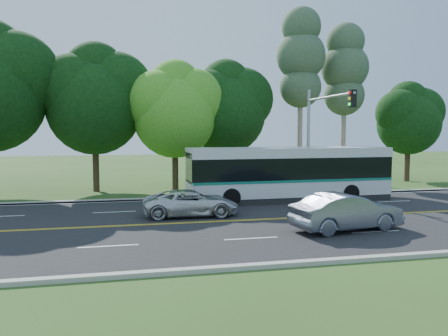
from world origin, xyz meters
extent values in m
plane|color=#284918|center=(0.00, 0.00, 0.00)|extent=(120.00, 120.00, 0.00)
cube|color=black|center=(0.00, 0.00, 0.01)|extent=(60.00, 14.00, 0.02)
cube|color=#A6A296|center=(0.00, 7.15, 0.07)|extent=(60.00, 0.30, 0.15)
cube|color=#A6A296|center=(0.00, -7.15, 0.07)|extent=(60.00, 0.30, 0.15)
cube|color=#284918|center=(0.00, 9.00, 0.05)|extent=(60.00, 4.00, 0.10)
cube|color=gold|center=(0.00, -0.08, 0.02)|extent=(57.00, 0.10, 0.00)
cube|color=gold|center=(0.00, 0.08, 0.02)|extent=(57.00, 0.10, 0.00)
cube|color=silver|center=(-6.00, -3.50, 0.02)|extent=(2.20, 0.12, 0.00)
cube|color=silver|center=(-0.50, -3.50, 0.02)|extent=(2.20, 0.12, 0.00)
cube|color=silver|center=(5.00, -3.50, 0.02)|extent=(2.20, 0.12, 0.00)
cube|color=silver|center=(-11.50, 3.50, 0.02)|extent=(2.20, 0.12, 0.00)
cube|color=silver|center=(-6.00, 3.50, 0.02)|extent=(2.20, 0.12, 0.00)
cube|color=silver|center=(-0.50, 3.50, 0.02)|extent=(2.20, 0.12, 0.00)
cube|color=silver|center=(5.00, 3.50, 0.02)|extent=(2.20, 0.12, 0.00)
cube|color=silver|center=(10.50, 3.50, 0.02)|extent=(2.20, 0.12, 0.00)
cube|color=silver|center=(0.00, 6.85, 0.02)|extent=(57.00, 0.12, 0.00)
cube|color=silver|center=(0.00, -6.85, 0.02)|extent=(57.00, 0.12, 0.00)
sphere|color=black|center=(-12.38, 11.30, 7.92)|extent=(5.76, 5.76, 5.76)
cylinder|color=black|center=(-7.50, 12.00, 1.80)|extent=(0.44, 0.44, 3.60)
sphere|color=black|center=(-7.50, 12.00, 5.91)|extent=(6.60, 6.60, 6.60)
sphere|color=black|center=(-6.02, 12.30, 7.23)|extent=(5.28, 5.28, 5.28)
sphere|color=black|center=(-8.82, 11.80, 7.06)|extent=(4.95, 4.95, 4.95)
sphere|color=black|center=(-7.40, 12.40, 8.38)|extent=(4.29, 4.29, 4.29)
cylinder|color=black|center=(-2.00, 11.00, 1.62)|extent=(0.44, 0.44, 3.24)
sphere|color=#3B971F|center=(-2.00, 11.00, 5.27)|extent=(5.80, 5.80, 5.80)
sphere|color=#3B971F|center=(-0.69, 11.30, 6.43)|extent=(4.64, 4.64, 4.64)
sphere|color=#3B971F|center=(-3.16, 10.80, 6.29)|extent=(4.35, 4.35, 4.35)
sphere|color=#3B971F|center=(-1.90, 11.40, 7.45)|extent=(3.77, 3.77, 3.77)
cylinder|color=black|center=(2.00, 12.50, 1.71)|extent=(0.44, 0.44, 3.42)
sphere|color=black|center=(2.00, 12.50, 5.52)|extent=(6.00, 6.00, 6.00)
sphere|color=black|center=(3.35, 12.80, 6.72)|extent=(4.80, 4.80, 4.80)
sphere|color=black|center=(0.80, 12.30, 6.57)|extent=(4.50, 4.50, 4.50)
sphere|color=black|center=(2.10, 12.90, 7.77)|extent=(3.90, 3.90, 3.90)
cylinder|color=gray|center=(8.00, 12.50, 4.90)|extent=(0.40, 0.40, 9.80)
sphere|color=#385736|center=(8.00, 12.50, 7.70)|extent=(3.23, 3.23, 3.23)
sphere|color=#385736|center=(8.00, 12.50, 10.08)|extent=(3.80, 3.80, 3.80)
sphere|color=#385736|center=(8.00, 12.50, 12.32)|extent=(3.04, 3.04, 3.04)
cylinder|color=gray|center=(12.00, 13.00, 4.55)|extent=(0.40, 0.40, 9.10)
sphere|color=#385736|center=(12.00, 13.00, 7.15)|extent=(3.23, 3.23, 3.23)
sphere|color=#385736|center=(12.00, 13.00, 9.36)|extent=(3.80, 3.80, 3.80)
sphere|color=#385736|center=(12.00, 13.00, 11.44)|extent=(3.04, 3.04, 3.04)
cylinder|color=black|center=(18.00, 13.00, 1.53)|extent=(0.44, 0.44, 3.06)
sphere|color=black|center=(18.00, 13.00, 4.88)|extent=(5.20, 5.20, 5.20)
sphere|color=black|center=(19.17, 13.30, 5.92)|extent=(4.16, 4.16, 4.16)
sphere|color=black|center=(16.96, 12.80, 5.79)|extent=(3.90, 3.90, 3.90)
sphere|color=black|center=(18.10, 13.40, 6.83)|extent=(3.38, 3.38, 3.38)
sphere|color=#A90E45|center=(3.00, 8.20, 0.75)|extent=(1.50, 1.50, 1.50)
sphere|color=#A90E45|center=(4.00, 8.20, 0.75)|extent=(1.50, 1.50, 1.50)
sphere|color=#A90E45|center=(5.00, 8.20, 0.75)|extent=(1.50, 1.50, 1.50)
sphere|color=#A90E45|center=(6.00, 8.20, 0.75)|extent=(1.50, 1.50, 1.50)
sphere|color=#A90E45|center=(7.00, 8.20, 0.75)|extent=(1.50, 1.50, 1.50)
sphere|color=#A90E45|center=(8.00, 8.20, 0.75)|extent=(1.50, 1.50, 1.50)
sphere|color=#A90E45|center=(9.00, 8.20, 0.75)|extent=(1.50, 1.50, 1.50)
sphere|color=#A90E45|center=(10.00, 8.20, 0.75)|extent=(1.50, 1.50, 1.50)
sphere|color=#A90E45|center=(11.00, 8.20, 0.75)|extent=(1.50, 1.50, 1.50)
cube|color=olive|center=(10.00, 7.40, 0.20)|extent=(3.50, 1.40, 0.40)
cylinder|color=#95989D|center=(6.50, 7.30, 3.50)|extent=(0.20, 0.20, 7.00)
cylinder|color=#95989D|center=(6.50, 4.30, 6.30)|extent=(0.14, 6.00, 0.14)
cube|color=black|center=(6.50, 1.50, 6.00)|extent=(0.32, 0.28, 0.95)
sphere|color=red|center=(6.33, 1.50, 6.30)|extent=(0.18, 0.18, 0.18)
sphere|color=yellow|center=(6.33, 1.50, 6.00)|extent=(0.18, 0.18, 0.18)
sphere|color=#19D833|center=(6.33, 1.50, 5.70)|extent=(0.18, 0.18, 0.18)
cube|color=silver|center=(4.38, 5.19, 0.90)|extent=(12.50, 2.92, 1.03)
cube|color=black|center=(4.38, 5.19, 2.06)|extent=(12.44, 2.96, 1.29)
cube|color=silver|center=(4.38, 5.19, 2.99)|extent=(12.50, 2.92, 0.58)
cube|color=#0B6B54|center=(4.38, 5.19, 1.35)|extent=(12.44, 2.97, 0.15)
cube|color=black|center=(-1.81, 5.05, 2.15)|extent=(0.11, 2.43, 1.77)
cube|color=#19E54C|center=(-1.80, 5.05, 3.15)|extent=(0.09, 1.59, 0.23)
cube|color=black|center=(4.38, 5.19, 0.20)|extent=(12.50, 2.82, 0.36)
cylinder|color=black|center=(0.43, 3.86, 0.54)|extent=(1.04, 0.31, 1.04)
cylinder|color=black|center=(0.37, 6.34, 0.54)|extent=(1.04, 0.31, 1.04)
cylinder|color=black|center=(7.90, 4.03, 0.54)|extent=(1.04, 0.31, 1.04)
cylinder|color=black|center=(7.84, 6.51, 0.54)|extent=(1.04, 0.31, 1.04)
imported|color=slate|center=(3.90, -2.98, 0.82)|extent=(5.09, 2.48, 1.61)
imported|color=silver|center=(-2.19, 1.62, 0.68)|extent=(4.82, 2.32, 1.32)
camera|label=1|loc=(-5.17, -19.93, 4.29)|focal=35.00mm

